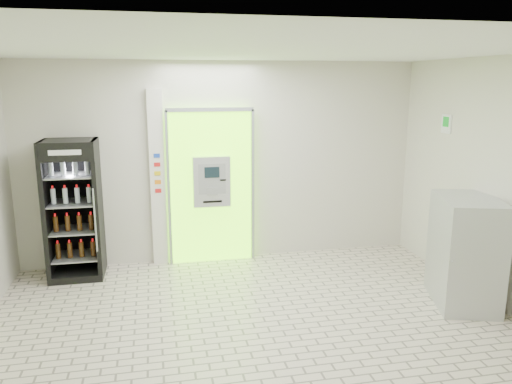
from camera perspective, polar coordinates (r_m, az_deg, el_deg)
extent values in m
plane|color=beige|center=(5.68, 0.13, -15.85)|extent=(6.00, 6.00, 0.00)
plane|color=beige|center=(7.55, -3.78, 3.38)|extent=(6.00, 0.00, 6.00)
plane|color=beige|center=(2.86, 10.77, -12.44)|extent=(6.00, 0.00, 6.00)
plane|color=beige|center=(6.45, 27.22, 0.42)|extent=(0.00, 5.00, 5.00)
plane|color=white|center=(5.00, 0.15, 15.99)|extent=(6.00, 6.00, 0.00)
cube|color=#7DFF14|center=(7.53, -5.18, 0.60)|extent=(1.20, 0.12, 2.30)
cube|color=gray|center=(7.31, -5.29, 9.35)|extent=(1.28, 0.04, 0.06)
cube|color=gray|center=(7.41, -9.95, 0.28)|extent=(0.04, 0.04, 2.30)
cube|color=gray|center=(7.55, -0.36, 0.70)|extent=(0.04, 0.04, 2.30)
cube|color=black|center=(7.65, -4.29, -4.22)|extent=(0.62, 0.01, 0.67)
cube|color=black|center=(7.32, -7.92, 6.78)|extent=(0.22, 0.01, 0.18)
cube|color=#B0B3B8|center=(7.40, -5.09, 1.19)|extent=(0.55, 0.12, 0.75)
cube|color=black|center=(7.31, -5.05, 2.25)|extent=(0.22, 0.01, 0.16)
cube|color=gray|center=(7.36, -5.01, 0.10)|extent=(0.16, 0.01, 0.12)
cube|color=black|center=(7.35, -3.80, 1.37)|extent=(0.09, 0.01, 0.02)
cube|color=black|center=(7.40, -4.99, -1.11)|extent=(0.28, 0.01, 0.03)
cube|color=silver|center=(7.47, -11.17, 1.50)|extent=(0.22, 0.10, 2.60)
cube|color=#193FB2|center=(7.36, -11.28, 4.10)|extent=(0.09, 0.01, 0.06)
cube|color=red|center=(7.38, -11.24, 3.10)|extent=(0.09, 0.01, 0.06)
cube|color=yellow|center=(7.40, -11.19, 2.11)|extent=(0.09, 0.01, 0.06)
cube|color=orange|center=(7.42, -11.15, 1.12)|extent=(0.09, 0.01, 0.06)
cube|color=red|center=(7.45, -11.11, 0.14)|extent=(0.09, 0.01, 0.06)
cube|color=black|center=(7.34, -20.12, -1.90)|extent=(0.73, 0.66, 1.93)
cube|color=black|center=(7.64, -19.81, -1.34)|extent=(0.72, 0.06, 1.93)
cube|color=red|center=(6.87, -21.02, 4.23)|extent=(0.71, 0.01, 0.23)
cube|color=white|center=(6.87, -21.03, 4.23)|extent=(0.41, 0.01, 0.07)
cube|color=black|center=(7.61, -19.60, -8.60)|extent=(0.73, 0.66, 0.10)
cylinder|color=gray|center=(6.99, -17.92, -3.11)|extent=(0.02, 0.02, 0.87)
cube|color=gray|center=(7.53, -19.74, -6.89)|extent=(0.61, 0.57, 0.02)
cube|color=gray|center=(7.42, -19.96, -4.07)|extent=(0.61, 0.57, 0.02)
cube|color=gray|center=(7.32, -20.18, -1.17)|extent=(0.61, 0.57, 0.02)
cube|color=gray|center=(7.24, -20.41, 1.80)|extent=(0.61, 0.57, 0.02)
cube|color=#B0B3B8|center=(6.65, 22.80, -6.27)|extent=(0.93, 1.15, 1.34)
cube|color=gray|center=(6.44, 20.37, -6.01)|extent=(0.29, 0.94, 0.01)
cube|color=white|center=(7.48, 20.93, 7.28)|extent=(0.02, 0.22, 0.26)
cube|color=#0C871D|center=(7.48, 20.87, 7.51)|extent=(0.00, 0.14, 0.14)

